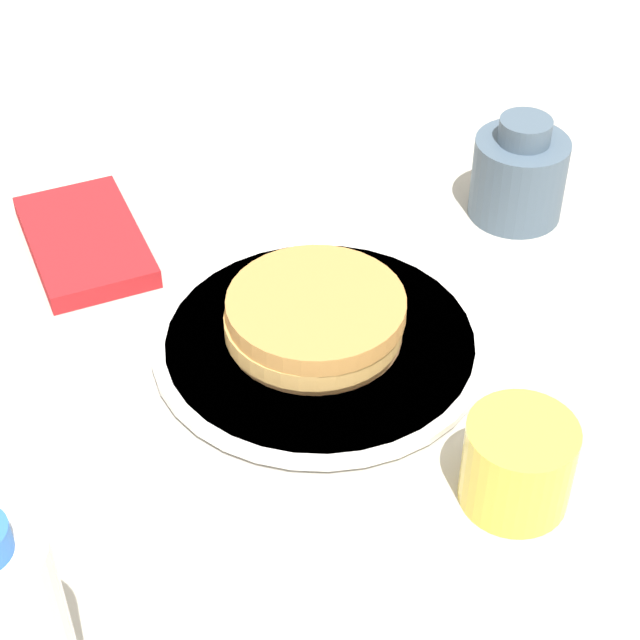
% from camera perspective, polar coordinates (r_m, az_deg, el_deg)
% --- Properties ---
extents(ground_plane, '(4.00, 4.00, 0.00)m').
position_cam_1_polar(ground_plane, '(0.93, 1.25, -2.42)').
color(ground_plane, '#BCB7AD').
extents(plate, '(0.29, 0.29, 0.01)m').
position_cam_1_polar(plate, '(0.94, 0.00, -1.20)').
color(plate, white).
rests_on(plate, ground_plane).
extents(pancake_stack, '(0.16, 0.16, 0.05)m').
position_cam_1_polar(pancake_stack, '(0.91, -0.28, 0.07)').
color(pancake_stack, tan).
rests_on(pancake_stack, plate).
extents(juice_glass, '(0.08, 0.08, 0.07)m').
position_cam_1_polar(juice_glass, '(0.81, 10.51, -7.54)').
color(juice_glass, yellow).
rests_on(juice_glass, ground_plane).
extents(cream_jug, '(0.09, 0.09, 0.11)m').
position_cam_1_polar(cream_jug, '(1.09, 10.56, 7.64)').
color(cream_jug, '#4C6075').
rests_on(cream_jug, ground_plane).
extents(napkin, '(0.18, 0.11, 0.02)m').
position_cam_1_polar(napkin, '(1.07, -12.43, 4.13)').
color(napkin, red).
rests_on(napkin, ground_plane).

